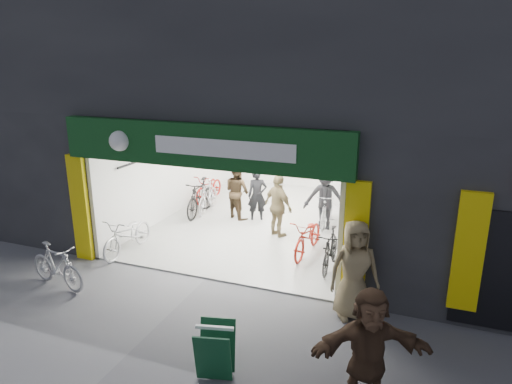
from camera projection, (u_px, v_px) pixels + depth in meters
The scene contains 17 objects.
ground at pixel (205, 279), 10.19m from camera, with size 60.00×60.00×0.00m, color #56565B.
building at pixel (308, 73), 13.12m from camera, with size 17.00×10.27×8.00m.
bike_left_front at pixel (128, 235), 11.42m from camera, with size 0.65×1.86×0.98m, color #BBBCC0.
bike_left_midfront at pixel (200, 198), 14.14m from camera, with size 0.54×1.91×1.15m, color black.
bike_left_midback at pixel (209, 187), 15.61m from camera, with size 0.63×1.80×0.94m, color maroon.
bike_left_back at pixel (208, 196), 14.49m from camera, with size 0.48×1.71×1.03m, color #AFAEB3.
bike_right_front at pixel (330, 249), 10.57m from camera, with size 0.45×1.59×0.96m, color black.
bike_right_mid at pixel (308, 236), 11.34m from camera, with size 0.63×1.81×0.95m, color maroon.
bike_right_back at pixel (327, 209), 13.29m from camera, with size 0.48×1.71×1.03m, color #B4B4B9.
parked_bike at pixel (57, 266), 9.72m from camera, with size 0.46×1.64×0.98m, color #AEAEB3.
customer_a at pixel (257, 195), 13.59m from camera, with size 0.58×0.38×1.59m, color black.
customer_b at pixel (237, 191), 13.78m from camera, with size 0.83×0.65×1.72m, color #332617.
customer_c at pixel (325, 198), 12.84m from camera, with size 1.21×0.70×1.87m, color black.
customer_d at pixel (278, 206), 12.31m from camera, with size 1.04×0.43×1.77m, color olive.
pedestrian_near at pixel (354, 270), 8.48m from camera, with size 0.94×0.61×1.93m, color olive.
pedestrian_far at pixel (369, 348), 6.31m from camera, with size 1.67×0.53×1.80m, color #3D291C.
sandwich_board at pixel (215, 350), 6.95m from camera, with size 0.67×0.69×0.86m.
Camera 1 is at (4.32, -8.21, 4.77)m, focal length 32.00 mm.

